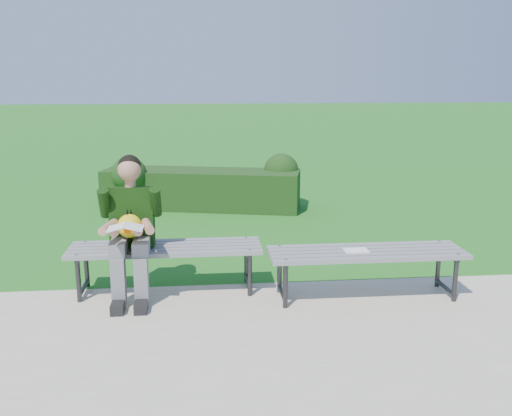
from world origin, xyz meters
TOP-DOWN VIEW (x-y plane):
  - ground at (0.00, 0.00)m, footprint 80.00×80.00m
  - walkway at (0.00, -1.75)m, footprint 30.00×3.50m
  - hedge at (-0.19, 3.52)m, footprint 3.18×1.45m
  - bench_left at (-0.57, -0.12)m, footprint 1.80×0.50m
  - bench_right at (1.28, -0.44)m, footprint 1.80×0.50m
  - seated_boy at (-0.87, -0.21)m, footprint 0.56×0.76m
  - paper_sheet at (1.18, -0.44)m, footprint 0.22×0.16m

SIDE VIEW (x-z plane):
  - ground at x=0.00m, z-range 0.00..0.00m
  - walkway at x=0.00m, z-range 0.00..0.02m
  - hedge at x=-0.19m, z-range -0.07..0.77m
  - bench_left at x=-0.57m, z-range 0.19..0.64m
  - bench_right at x=1.28m, z-range 0.19..0.64m
  - paper_sheet at x=1.18m, z-range 0.47..0.48m
  - seated_boy at x=-0.87m, z-range 0.06..1.37m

